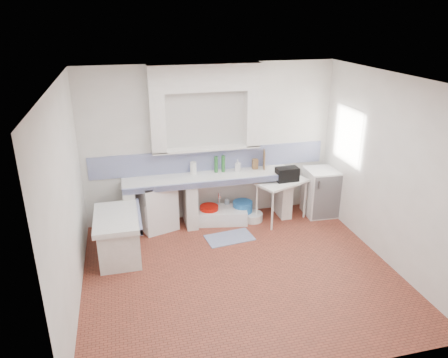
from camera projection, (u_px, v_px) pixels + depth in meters
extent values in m
plane|color=brown|center=(240.00, 272.00, 6.24)|extent=(4.50, 4.50, 0.00)
plane|color=white|center=(243.00, 80.00, 5.21)|extent=(4.50, 4.50, 0.00)
plane|color=white|center=(211.00, 143.00, 7.53)|extent=(4.50, 0.00, 4.50)
plane|color=white|center=(302.00, 264.00, 3.92)|extent=(4.50, 0.00, 4.50)
plane|color=white|center=(67.00, 201.00, 5.22)|extent=(0.00, 4.50, 4.50)
plane|color=white|center=(388.00, 171.00, 6.22)|extent=(0.00, 4.50, 4.50)
cube|color=white|center=(205.00, 77.00, 6.96)|extent=(1.90, 0.25, 0.45)
cube|color=#341F10|center=(358.00, 135.00, 7.27)|extent=(0.35, 0.86, 1.06)
cube|color=white|center=(353.00, 114.00, 7.10)|extent=(0.01, 0.84, 0.24)
cube|color=white|center=(209.00, 178.00, 7.43)|extent=(3.00, 0.60, 0.08)
cube|color=navy|center=(212.00, 184.00, 7.18)|extent=(3.00, 0.04, 0.10)
cube|color=white|center=(130.00, 209.00, 7.29)|extent=(0.20, 0.55, 0.82)
cube|color=white|center=(190.00, 203.00, 7.52)|extent=(0.20, 0.55, 0.82)
cube|color=white|center=(282.00, 194.00, 7.91)|extent=(0.20, 0.55, 0.82)
cube|color=white|center=(117.00, 218.00, 6.43)|extent=(0.70, 1.10, 0.08)
cube|color=white|center=(119.00, 238.00, 6.56)|extent=(0.60, 1.00, 0.62)
cube|color=navy|center=(139.00, 216.00, 6.50)|extent=(0.04, 1.10, 0.10)
cube|color=navy|center=(211.00, 160.00, 7.62)|extent=(4.27, 0.03, 0.40)
cube|color=white|center=(157.00, 206.00, 7.40)|extent=(0.73, 0.72, 0.83)
cube|color=white|center=(221.00, 216.00, 7.73)|extent=(0.99, 0.65, 0.22)
cube|color=white|center=(281.00, 200.00, 7.70)|extent=(1.04, 0.83, 0.04)
cube|color=white|center=(321.00, 192.00, 7.91)|extent=(0.60, 0.60, 0.88)
cylinder|color=#C10D04|center=(209.00, 214.00, 7.69)|extent=(0.43, 0.43, 0.32)
cylinder|color=red|center=(225.00, 216.00, 7.69)|extent=(0.27, 0.27, 0.24)
cylinder|color=#226AB8|center=(243.00, 210.00, 7.81)|extent=(0.44, 0.44, 0.34)
cylinder|color=white|center=(253.00, 217.00, 7.78)|extent=(0.40, 0.40, 0.14)
cylinder|color=silver|center=(216.00, 211.00, 7.87)|extent=(0.09, 0.09, 0.27)
cylinder|color=silver|center=(227.00, 208.00, 7.90)|extent=(0.10, 0.10, 0.34)
cube|color=black|center=(287.00, 174.00, 7.53)|extent=(0.40, 0.24, 0.25)
cylinder|color=#26652B|center=(216.00, 164.00, 7.54)|extent=(0.08, 0.08, 0.29)
cylinder|color=#26652B|center=(223.00, 164.00, 7.56)|extent=(0.07, 0.07, 0.30)
cube|color=olive|center=(255.00, 164.00, 7.72)|extent=(0.10, 0.08, 0.19)
cube|color=olive|center=(264.00, 160.00, 7.73)|extent=(0.09, 0.24, 0.33)
cylinder|color=white|center=(193.00, 168.00, 7.45)|extent=(0.13, 0.13, 0.22)
imported|color=white|center=(238.00, 165.00, 7.60)|extent=(0.12, 0.12, 0.22)
cube|color=#425397|center=(230.00, 238.00, 7.18)|extent=(0.84, 0.55, 0.01)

